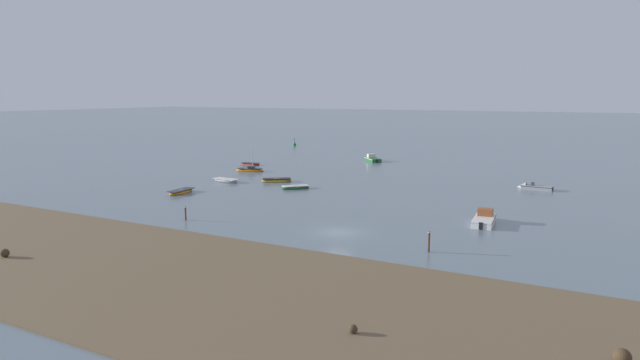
{
  "coord_description": "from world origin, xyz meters",
  "views": [
    {
      "loc": [
        22.25,
        -45.12,
        13.13
      ],
      "look_at": [
        -14.67,
        23.55,
        0.71
      ],
      "focal_mm": 30.17,
      "sensor_mm": 36.0,
      "label": 1
    }
  ],
  "objects_px": {
    "rowboat_moored_3": "(296,187)",
    "rowboat_moored_2": "(277,181)",
    "rowboat_moored_1": "(226,181)",
    "channel_buoy": "(294,144)",
    "motorboat_moored_1": "(532,188)",
    "motorboat_moored_2": "(485,220)",
    "sailboat_moored_0": "(250,170)",
    "mooring_post_left": "(186,214)",
    "mooring_post_near": "(429,242)",
    "rowboat_moored_0": "(181,192)",
    "motorboat_moored_0": "(371,159)",
    "rowboat_moored_4": "(250,164)"
  },
  "relations": [
    {
      "from": "motorboat_moored_0",
      "to": "sailboat_moored_0",
      "type": "bearing_deg",
      "value": 109.04
    },
    {
      "from": "rowboat_moored_1",
      "to": "rowboat_moored_3",
      "type": "xyz_separation_m",
      "value": [
        12.37,
        -0.11,
        -0.02
      ]
    },
    {
      "from": "rowboat_moored_0",
      "to": "rowboat_moored_1",
      "type": "distance_m",
      "value": 10.45
    },
    {
      "from": "mooring_post_near",
      "to": "mooring_post_left",
      "type": "xyz_separation_m",
      "value": [
        -26.1,
        -0.82,
        -0.15
      ]
    },
    {
      "from": "rowboat_moored_0",
      "to": "mooring_post_near",
      "type": "xyz_separation_m",
      "value": [
        37.5,
        -10.88,
        0.65
      ]
    },
    {
      "from": "rowboat_moored_0",
      "to": "motorboat_moored_1",
      "type": "bearing_deg",
      "value": 117.69
    },
    {
      "from": "rowboat_moored_4",
      "to": "mooring_post_near",
      "type": "distance_m",
      "value": 60.87
    },
    {
      "from": "rowboat_moored_0",
      "to": "rowboat_moored_3",
      "type": "relative_size",
      "value": 1.19
    },
    {
      "from": "rowboat_moored_1",
      "to": "mooring_post_left",
      "type": "distance_m",
      "value": 25.17
    },
    {
      "from": "mooring_post_left",
      "to": "motorboat_moored_1",
      "type": "bearing_deg",
      "value": 51.29
    },
    {
      "from": "channel_buoy",
      "to": "mooring_post_near",
      "type": "height_order",
      "value": "channel_buoy"
    },
    {
      "from": "rowboat_moored_2",
      "to": "mooring_post_left",
      "type": "bearing_deg",
      "value": 63.96
    },
    {
      "from": "rowboat_moored_3",
      "to": "motorboat_moored_1",
      "type": "xyz_separation_m",
      "value": [
        29.43,
        15.18,
        0.05
      ]
    },
    {
      "from": "motorboat_moored_1",
      "to": "rowboat_moored_3",
      "type": "bearing_deg",
      "value": 30.04
    },
    {
      "from": "rowboat_moored_3",
      "to": "channel_buoy",
      "type": "bearing_deg",
      "value": 74.95
    },
    {
      "from": "motorboat_moored_1",
      "to": "mooring_post_left",
      "type": "xyz_separation_m",
      "value": [
        -29.81,
        -37.19,
        0.48
      ]
    },
    {
      "from": "sailboat_moored_0",
      "to": "motorboat_moored_1",
      "type": "height_order",
      "value": "sailboat_moored_0"
    },
    {
      "from": "mooring_post_near",
      "to": "mooring_post_left",
      "type": "distance_m",
      "value": 26.11
    },
    {
      "from": "rowboat_moored_2",
      "to": "mooring_post_near",
      "type": "relative_size",
      "value": 2.32
    },
    {
      "from": "rowboat_moored_2",
      "to": "motorboat_moored_2",
      "type": "height_order",
      "value": "motorboat_moored_2"
    },
    {
      "from": "channel_buoy",
      "to": "rowboat_moored_0",
      "type": "bearing_deg",
      "value": -71.91
    },
    {
      "from": "motorboat_moored_0",
      "to": "mooring_post_left",
      "type": "height_order",
      "value": "mooring_post_left"
    },
    {
      "from": "rowboat_moored_3",
      "to": "mooring_post_left",
      "type": "distance_m",
      "value": 22.03
    },
    {
      "from": "motorboat_moored_1",
      "to": "mooring_post_left",
      "type": "height_order",
      "value": "mooring_post_left"
    },
    {
      "from": "rowboat_moored_2",
      "to": "motorboat_moored_1",
      "type": "xyz_separation_m",
      "value": [
        35.07,
        11.33,
        0.03
      ]
    },
    {
      "from": "rowboat_moored_1",
      "to": "motorboat_moored_0",
      "type": "bearing_deg",
      "value": 81.28
    },
    {
      "from": "sailboat_moored_0",
      "to": "rowboat_moored_2",
      "type": "relative_size",
      "value": 1.19
    },
    {
      "from": "rowboat_moored_3",
      "to": "sailboat_moored_0",
      "type": "bearing_deg",
      "value": 98.7
    },
    {
      "from": "rowboat_moored_3",
      "to": "rowboat_moored_4",
      "type": "relative_size",
      "value": 0.98
    },
    {
      "from": "rowboat_moored_4",
      "to": "motorboat_moored_0",
      "type": "distance_m",
      "value": 24.24
    },
    {
      "from": "motorboat_moored_0",
      "to": "motorboat_moored_1",
      "type": "bearing_deg",
      "value": -163.7
    },
    {
      "from": "rowboat_moored_3",
      "to": "rowboat_moored_4",
      "type": "bearing_deg",
      "value": 92.65
    },
    {
      "from": "rowboat_moored_0",
      "to": "motorboat_moored_2",
      "type": "distance_m",
      "value": 39.55
    },
    {
      "from": "motorboat_moored_2",
      "to": "channel_buoy",
      "type": "relative_size",
      "value": 2.5
    },
    {
      "from": "rowboat_moored_2",
      "to": "motorboat_moored_1",
      "type": "relative_size",
      "value": 0.95
    },
    {
      "from": "rowboat_moored_1",
      "to": "mooring_post_near",
      "type": "xyz_separation_m",
      "value": [
        38.1,
        -21.31,
        0.65
      ]
    },
    {
      "from": "rowboat_moored_0",
      "to": "rowboat_moored_4",
      "type": "bearing_deg",
      "value": -166.61
    },
    {
      "from": "motorboat_moored_1",
      "to": "motorboat_moored_2",
      "type": "distance_m",
      "value": 23.4
    },
    {
      "from": "rowboat_moored_2",
      "to": "rowboat_moored_4",
      "type": "relative_size",
      "value": 1.17
    },
    {
      "from": "rowboat_moored_0",
      "to": "motorboat_moored_0",
      "type": "relative_size",
      "value": 0.86
    },
    {
      "from": "rowboat_moored_4",
      "to": "motorboat_moored_2",
      "type": "bearing_deg",
      "value": 141.98
    },
    {
      "from": "rowboat_moored_3",
      "to": "rowboat_moored_2",
      "type": "bearing_deg",
      "value": 99.57
    },
    {
      "from": "rowboat_moored_1",
      "to": "rowboat_moored_2",
      "type": "height_order",
      "value": "rowboat_moored_2"
    },
    {
      "from": "motorboat_moored_1",
      "to": "channel_buoy",
      "type": "bearing_deg",
      "value": -29.59
    },
    {
      "from": "rowboat_moored_2",
      "to": "rowboat_moored_0",
      "type": "bearing_deg",
      "value": 29.03
    },
    {
      "from": "mooring_post_left",
      "to": "channel_buoy",
      "type": "bearing_deg",
      "value": 113.05
    },
    {
      "from": "rowboat_moored_1",
      "to": "rowboat_moored_0",
      "type": "bearing_deg",
      "value": -80.42
    },
    {
      "from": "motorboat_moored_1",
      "to": "rowboat_moored_4",
      "type": "bearing_deg",
      "value": -0.62
    },
    {
      "from": "motorboat_moored_1",
      "to": "mooring_post_near",
      "type": "relative_size",
      "value": 2.45
    },
    {
      "from": "motorboat_moored_1",
      "to": "channel_buoy",
      "type": "distance_m",
      "value": 73.93
    }
  ]
}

